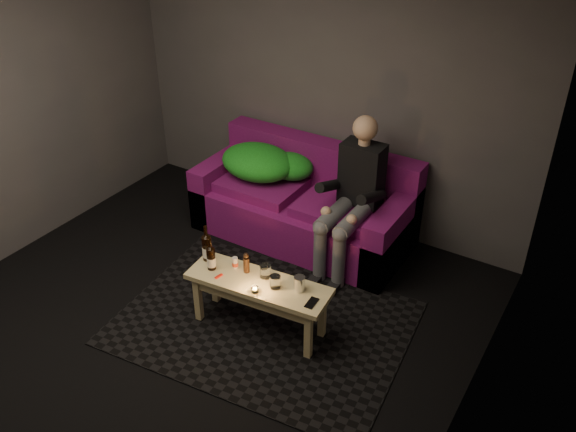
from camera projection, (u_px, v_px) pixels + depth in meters
name	position (u px, v px, depth m)	size (l,w,h in m)	color
floor	(171.00, 345.00, 4.51)	(4.50, 4.50, 0.00)	black
room	(193.00, 118.00, 3.98)	(4.50, 4.50, 4.50)	silver
rug	(263.00, 323.00, 4.72)	(2.17, 1.58, 0.01)	black
sofa	(305.00, 206.00, 5.63)	(1.97, 0.88, 0.85)	#6D0E5E
green_blanket	(264.00, 163.00, 5.64)	(0.87, 0.59, 0.29)	#197916
person	(353.00, 193.00, 5.07)	(0.35, 0.82, 1.31)	black
coffee_table	(259.00, 290.00, 4.49)	(1.11, 0.45, 0.44)	tan
beer_bottle_a	(207.00, 247.00, 4.62)	(0.08, 0.08, 0.30)	black
beer_bottle_b	(211.00, 258.00, 4.53)	(0.07, 0.07, 0.27)	black
salt_shaker	(235.00, 263.00, 4.57)	(0.04, 0.04, 0.09)	silver
pepper_mill	(246.00, 265.00, 4.51)	(0.05, 0.05, 0.13)	black
tumbler_back	(265.00, 271.00, 4.47)	(0.08, 0.08, 0.10)	white
tealight	(255.00, 290.00, 4.33)	(0.05, 0.05, 0.04)	white
tumbler_front	(275.00, 282.00, 4.36)	(0.08, 0.08, 0.10)	white
steel_cup	(299.00, 283.00, 4.34)	(0.08, 0.08, 0.11)	silver
smartphone	(312.00, 303.00, 4.24)	(0.06, 0.12, 0.01)	black
red_lighter	(219.00, 276.00, 4.49)	(0.02, 0.07, 0.01)	red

